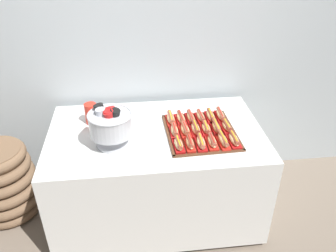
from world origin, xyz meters
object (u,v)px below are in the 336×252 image
object	(u,v)px
hot_dog_2	(201,143)
hot_dog_12	(171,119)
hot_dog_8	(196,129)
punch_bowl	(110,123)
hot_dog_1	(190,143)
hot_dog_9	(206,128)
hot_dog_3	(212,141)
cup_stack	(91,114)
hot_dog_5	(234,140)
hot_dog_11	(227,127)
hot_dog_7	(185,130)
buffet_table	(157,172)
hot_dog_6	(174,131)
hot_dog_10	(216,127)
hot_dog_15	(201,117)
hot_dog_14	(191,118)
hot_dog_0	(179,144)
hot_dog_16	(211,116)
hot_dog_4	(223,140)
floor_vase	(3,182)
serving_tray	(201,132)
hot_dog_13	(181,118)
hot_dog_17	(220,115)

from	to	relation	value
hot_dog_2	hot_dog_12	size ratio (longest dim) A/B	1.01
hot_dog_8	punch_bowl	bearing A→B (deg)	-173.27
hot_dog_1	hot_dog_9	world-z (taller)	hot_dog_1
hot_dog_3	cup_stack	distance (m)	0.90
hot_dog_5	hot_dog_11	xyz separation A→B (m)	(-0.01, 0.16, 0.00)
hot_dog_5	hot_dog_7	xyz separation A→B (m)	(-0.31, 0.16, 0.00)
buffet_table	hot_dog_6	world-z (taller)	hot_dog_6
hot_dog_10	hot_dog_8	bearing A→B (deg)	-178.18
hot_dog_12	hot_dog_15	world-z (taller)	hot_dog_12
punch_bowl	hot_dog_3	bearing A→B (deg)	-8.15
hot_dog_14	cup_stack	distance (m)	0.73
hot_dog_0	hot_dog_16	xyz separation A→B (m)	(0.29, 0.34, -0.00)
hot_dog_8	cup_stack	bearing A→B (deg)	162.41
hot_dog_1	hot_dog_16	xyz separation A→B (m)	(0.21, 0.34, -0.00)
hot_dog_14	hot_dog_0	bearing A→B (deg)	-112.63
hot_dog_1	hot_dog_6	distance (m)	0.18
hot_dog_0	hot_dog_10	xyz separation A→B (m)	(0.29, 0.17, 0.00)
hot_dog_4	hot_dog_6	size ratio (longest dim) A/B	1.21
hot_dog_6	cup_stack	distance (m)	0.63
hot_dog_8	hot_dog_15	size ratio (longest dim) A/B	1.01
floor_vase	hot_dog_16	bearing A→B (deg)	-1.66
serving_tray	hot_dog_14	distance (m)	0.17
floor_vase	punch_bowl	size ratio (longest dim) A/B	3.98
floor_vase	hot_dog_14	world-z (taller)	floor_vase
hot_dog_8	punch_bowl	world-z (taller)	punch_bowl
buffet_table	hot_dog_5	bearing A→B (deg)	-22.81
hot_dog_10	hot_dog_15	size ratio (longest dim) A/B	1.06
hot_dog_13	cup_stack	distance (m)	0.66
hot_dog_8	hot_dog_16	distance (m)	0.22
hot_dog_6	hot_dog_10	xyz separation A→B (m)	(0.30, 0.01, -0.00)
hot_dog_0	hot_dog_15	world-z (taller)	hot_dog_0
hot_dog_3	cup_stack	world-z (taller)	cup_stack
buffet_table	punch_bowl	size ratio (longest dim) A/B	5.23
hot_dog_13	hot_dog_0	bearing A→B (deg)	-100.99
hot_dog_3	cup_stack	size ratio (longest dim) A/B	1.06
hot_dog_12	hot_dog_16	size ratio (longest dim) A/B	0.92
hot_dog_3	punch_bowl	world-z (taller)	punch_bowl
hot_dog_4	hot_dog_5	world-z (taller)	hot_dog_4
hot_dog_10	cup_stack	xyz separation A→B (m)	(-0.88, 0.23, 0.04)
hot_dog_2	punch_bowl	bearing A→B (deg)	170.59
serving_tray	hot_dog_3	distance (m)	0.17
hot_dog_4	hot_dog_0	bearing A→B (deg)	-178.18
hot_dog_8	hot_dog_14	bearing A→B (deg)	91.82
hot_dog_15	hot_dog_13	bearing A→B (deg)	-178.18
hot_dog_13	hot_dog_5	bearing A→B (deg)	-45.91
hot_dog_14	hot_dog_17	bearing A→B (deg)	1.82
hot_dog_1	hot_dog_14	size ratio (longest dim) A/B	0.86
buffet_table	hot_dog_2	bearing A→B (deg)	-38.05
serving_tray	hot_dog_15	size ratio (longest dim) A/B	3.22
hot_dog_9	hot_dog_14	bearing A→B (deg)	116.26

